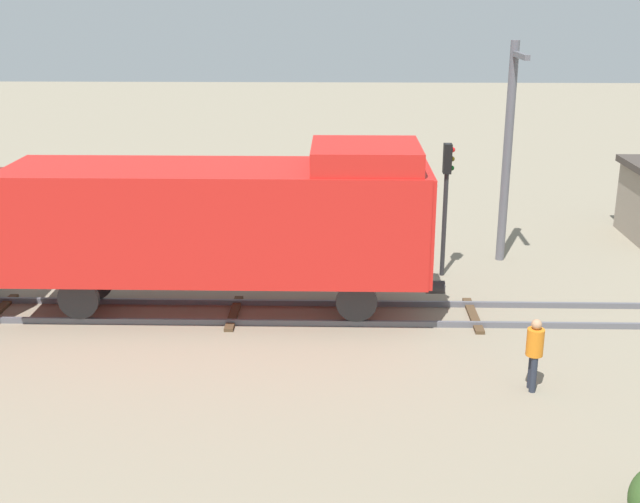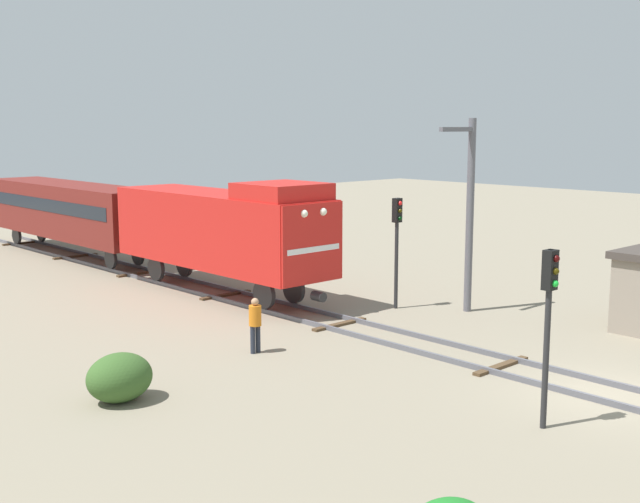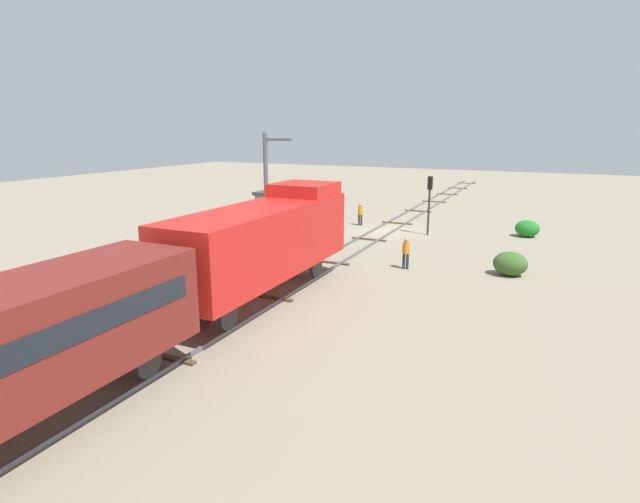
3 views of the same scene
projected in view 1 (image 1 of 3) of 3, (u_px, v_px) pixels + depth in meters
locomotive at (227, 218)px, 21.27m from camera, size 2.90×11.60×4.60m
traffic_signal_mid at (446, 185)px, 24.32m from camera, size 0.32×0.34×4.17m
worker_by_signal at (535, 349)px, 17.67m from camera, size 0.38×0.38×1.70m
catenary_mast at (508, 147)px, 25.46m from camera, size 1.94×0.28×7.09m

